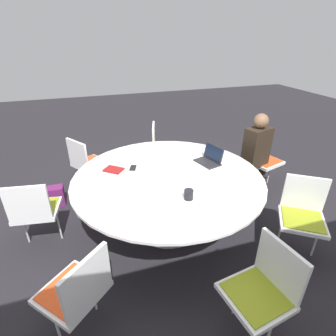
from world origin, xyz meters
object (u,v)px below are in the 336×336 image
(chair_3, at_px, (34,208))
(handbag, at_px, (51,197))
(chair_6, at_px, (303,212))
(spiral_notebook, at_px, (114,170))
(coffee_cup, at_px, (189,194))
(chair_1, at_px, (162,145))
(chair_2, at_px, (87,161))
(chair_0, at_px, (261,155))
(laptop, at_px, (210,158))
(person_0, at_px, (257,149))
(chair_5, at_px, (264,287))
(cell_phone, at_px, (133,168))
(chair_4, at_px, (77,289))

(chair_3, bearing_deg, handbag, 95.48)
(chair_6, distance_m, spiral_notebook, 2.10)
(coffee_cup, bearing_deg, chair_1, -98.85)
(chair_2, xyz_separation_m, coffee_cup, (-0.91, 1.65, 0.27))
(chair_0, height_order, laptop, laptop)
(chair_1, bearing_deg, chair_3, -38.24)
(coffee_cup, bearing_deg, handbag, -44.34)
(chair_0, relative_size, laptop, 2.38)
(person_0, relative_size, handbag, 3.32)
(chair_5, bearing_deg, cell_phone, 11.20)
(chair_1, relative_size, chair_4, 1.00)
(chair_2, bearing_deg, chair_1, 67.57)
(chair_3, height_order, laptop, laptop)
(laptop, xyz_separation_m, cell_phone, (0.93, -0.14, -0.05))
(chair_0, bearing_deg, handbag, -23.01)
(chair_6, xyz_separation_m, person_0, (-0.23, -1.17, 0.20))
(handbag, bearing_deg, laptop, 159.35)
(chair_3, bearing_deg, laptop, 9.13)
(chair_3, distance_m, chair_6, 2.81)
(chair_3, distance_m, spiral_notebook, 0.92)
(coffee_cup, bearing_deg, chair_3, -23.09)
(chair_6, bearing_deg, chair_2, -7.85)
(chair_0, bearing_deg, chair_5, 38.91)
(chair_1, relative_size, chair_5, 1.00)
(coffee_cup, bearing_deg, chair_5, 103.75)
(chair_1, distance_m, chair_6, 2.35)
(chair_2, distance_m, handbag, 0.69)
(laptop, distance_m, handbag, 2.23)
(person_0, distance_m, cell_phone, 1.79)
(chair_4, bearing_deg, chair_5, -59.33)
(chair_5, xyz_separation_m, cell_phone, (0.61, -1.73, 0.22))
(chair_5, xyz_separation_m, coffee_cup, (0.23, -0.93, 0.27))
(chair_0, bearing_deg, person_0, 18.96)
(chair_3, bearing_deg, chair_1, 43.61)
(chair_6, xyz_separation_m, coffee_cup, (1.17, -0.28, 0.27))
(chair_5, distance_m, person_0, 2.17)
(chair_5, distance_m, cell_phone, 1.85)
(chair_2, xyz_separation_m, person_0, (-2.31, 0.76, 0.20))
(person_0, xyz_separation_m, laptop, (0.85, 0.23, 0.08))
(chair_2, xyz_separation_m, laptop, (-1.46, 0.99, 0.28))
(person_0, height_order, cell_phone, person_0)
(chair_5, height_order, laptop, laptop)
(chair_6, distance_m, coffee_cup, 1.23)
(spiral_notebook, bearing_deg, chair_2, -70.62)
(chair_3, bearing_deg, chair_5, -34.00)
(person_0, bearing_deg, chair_6, 62.96)
(chair_6, relative_size, laptop, 2.38)
(spiral_notebook, height_order, cell_phone, spiral_notebook)
(chair_5, bearing_deg, chair_6, -64.06)
(chair_1, bearing_deg, chair_0, 73.25)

